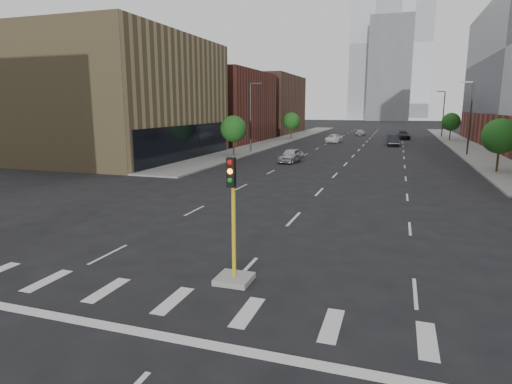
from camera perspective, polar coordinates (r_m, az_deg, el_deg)
The scene contains 21 objects.
sidewalk_left_far at distance 80.90m, azimuth 3.85°, elevation 7.05°, with size 5.00×92.00×0.15m, color gray.
sidewalk_right_far at distance 78.97m, azimuth 25.54°, elevation 5.88°, with size 5.00×92.00×0.15m, color gray.
building_left_mid at distance 54.90m, azimuth -18.61°, elevation 11.74°, with size 20.00×24.00×14.00m, color #8F7951.
building_left_far_a at distance 77.35m, azimuth -6.81°, elevation 11.20°, with size 20.00×22.00×12.00m, color brown.
building_left_far_b at distance 101.52m, azimuth -0.48°, elevation 11.56°, with size 20.00×24.00×13.00m, color brown.
tower_left at distance 226.38m, azimuth 15.61°, elevation 18.25°, with size 22.00×22.00×70.00m, color #B2B7BC.
tower_right at distance 266.35m, azimuth 20.20°, elevation 17.96°, with size 20.00×20.00×80.00m, color #B2B7BC.
tower_mid at distance 204.82m, azimuth 17.42°, elevation 15.27°, with size 18.00×18.00×44.00m, color slate.
median_traffic_signal at distance 14.95m, azimuth -3.00°, elevation -8.46°, with size 1.20×1.20×4.40m.
streetlight_right_a at distance 59.71m, azimuth 26.60°, elevation 9.15°, with size 1.60×0.22×9.07m.
streetlight_right_b at distance 94.50m, azimuth 23.66°, elevation 9.75°, with size 1.60×0.22×9.07m.
streetlight_left at distance 57.23m, azimuth -0.64°, elevation 10.28°, with size 1.60×0.22×9.07m.
tree_left_near at distance 52.79m, azimuth -3.03°, elevation 8.42°, with size 3.20×3.20×4.85m.
tree_left_far at distance 81.45m, azimuth 4.75°, elevation 9.41°, with size 3.20×3.20×4.85m.
tree_right_near at distance 45.09m, azimuth 29.79°, elevation 6.48°, with size 3.20×3.20×4.85m.
tree_right_far at distance 84.63m, azimuth 24.57°, elevation 8.51°, with size 3.20×3.20×4.85m.
car_near_left at distance 47.47m, azimuth 4.69°, elevation 4.89°, with size 1.79×4.44×1.51m, color #ADADB2.
car_mid_right at distance 71.19m, azimuth 17.81°, elevation 6.59°, with size 1.80×5.17×1.70m, color black.
car_far_left at distance 75.18m, azimuth 10.35°, elevation 7.05°, with size 2.32×5.03×1.40m, color white.
car_deep_right at distance 85.93m, azimuth 18.97°, elevation 7.19°, with size 2.20×5.42×1.57m, color black.
car_distant at distance 94.50m, azimuth 13.74°, elevation 7.73°, with size 1.60×3.98×1.35m, color #A4A5A9.
Camera 1 is at (5.14, -4.13, 6.02)m, focal length 30.00 mm.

